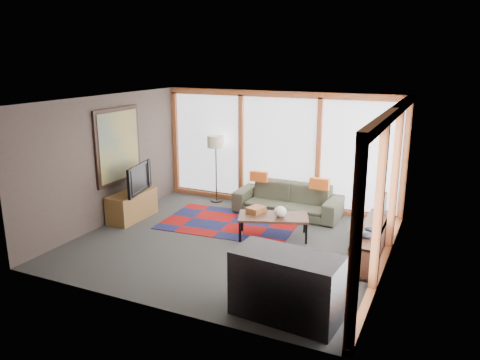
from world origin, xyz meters
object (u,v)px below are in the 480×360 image
at_px(floor_lamp, 216,169).
at_px(bookshelf, 371,242).
at_px(coffee_table, 273,227).
at_px(television, 135,178).
at_px(sofa, 288,200).
at_px(bar_counter, 287,286).
at_px(tv_console, 132,205).

distance_m(floor_lamp, bookshelf, 4.22).
xyz_separation_m(coffee_table, television, (-2.97, -0.25, 0.67)).
bearing_deg(bookshelf, floor_lamp, 156.78).
bearing_deg(sofa, bookshelf, -34.99).
distance_m(sofa, floor_lamp, 1.90).
bearing_deg(television, bar_counter, -131.44).
xyz_separation_m(bookshelf, television, (-4.79, -0.16, 0.63)).
distance_m(television, bar_counter, 4.74).
bearing_deg(coffee_table, sofa, 98.04).
height_order(floor_lamp, bookshelf, floor_lamp).
bearing_deg(television, tv_console, 86.15).
bearing_deg(floor_lamp, tv_console, -119.55).
bearing_deg(bar_counter, bookshelf, 79.74).
height_order(sofa, television, television).
bearing_deg(bookshelf, sofa, 144.13).
relative_size(television, bar_counter, 0.75).
height_order(bookshelf, bar_counter, bar_counter).
xyz_separation_m(television, bar_counter, (4.13, -2.29, -0.44)).
bearing_deg(sofa, tv_console, -149.44).
relative_size(sofa, floor_lamp, 1.45).
bearing_deg(tv_console, coffee_table, 4.93).
bearing_deg(tv_console, floor_lamp, 60.45).
distance_m(floor_lamp, tv_console, 2.16).
bearing_deg(tv_console, bar_counter, -28.30).
distance_m(coffee_table, bookshelf, 1.83).
distance_m(floor_lamp, coffee_table, 2.62).
height_order(sofa, coffee_table, sofa).
height_order(sofa, bar_counter, bar_counter).
height_order(coffee_table, tv_console, tv_console).
xyz_separation_m(bookshelf, tv_console, (-4.89, -0.18, 0.03)).
relative_size(floor_lamp, bookshelf, 0.76).
height_order(coffee_table, bar_counter, bar_counter).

